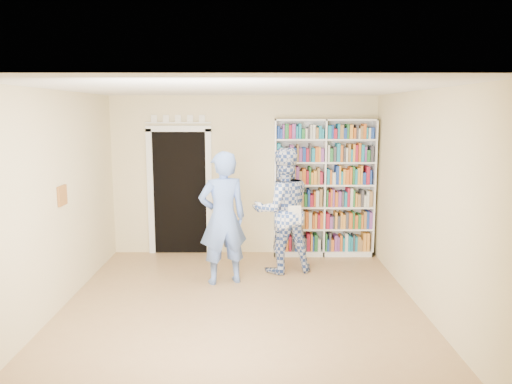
% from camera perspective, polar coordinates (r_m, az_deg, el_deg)
% --- Properties ---
extents(floor, '(5.00, 5.00, 0.00)m').
position_cam_1_polar(floor, '(6.44, -1.77, -13.07)').
color(floor, '#A3784F').
rests_on(floor, ground).
extents(ceiling, '(5.00, 5.00, 0.00)m').
position_cam_1_polar(ceiling, '(5.96, -1.90, 11.70)').
color(ceiling, white).
rests_on(ceiling, wall_back).
extents(wall_back, '(4.50, 0.00, 4.50)m').
position_cam_1_polar(wall_back, '(8.53, -1.37, 1.87)').
color(wall_back, beige).
rests_on(wall_back, floor).
extents(wall_left, '(0.00, 5.00, 5.00)m').
position_cam_1_polar(wall_left, '(6.52, -22.02, -1.10)').
color(wall_left, beige).
rests_on(wall_left, floor).
extents(wall_right, '(0.00, 5.00, 5.00)m').
position_cam_1_polar(wall_right, '(6.40, 18.74, -1.10)').
color(wall_right, beige).
rests_on(wall_right, floor).
extents(bookshelf, '(1.68, 0.32, 2.31)m').
position_cam_1_polar(bookshelf, '(8.48, 7.77, 0.51)').
color(bookshelf, white).
rests_on(bookshelf, floor).
extents(doorway, '(1.10, 0.08, 2.43)m').
position_cam_1_polar(doorway, '(8.62, -8.70, 0.71)').
color(doorway, black).
rests_on(doorway, floor).
extents(wall_art, '(0.03, 0.25, 0.25)m').
position_cam_1_polar(wall_art, '(6.69, -21.26, -0.38)').
color(wall_art, maroon).
rests_on(wall_art, wall_left).
extents(man_blue, '(0.80, 0.65, 1.90)m').
position_cam_1_polar(man_blue, '(7.07, -3.81, -2.99)').
color(man_blue, '#6489DE').
rests_on(man_blue, floor).
extents(man_plaid, '(1.07, 0.93, 1.90)m').
position_cam_1_polar(man_plaid, '(7.58, 3.04, -2.13)').
color(man_plaid, '#324F9A').
rests_on(man_plaid, floor).
extents(paper_sheet, '(0.20, 0.04, 0.28)m').
position_cam_1_polar(paper_sheet, '(7.33, 4.43, -2.63)').
color(paper_sheet, white).
rests_on(paper_sheet, man_plaid).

